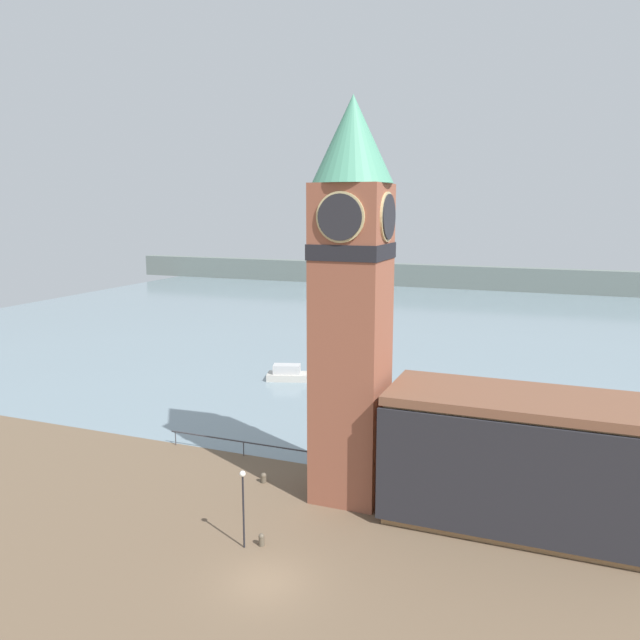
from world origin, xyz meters
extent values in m
plane|color=brown|center=(0.00, 0.00, 0.00)|extent=(160.00, 160.00, 0.00)
cube|color=gray|center=(0.00, 73.52, 0.00)|extent=(160.00, 120.00, 0.00)
cube|color=slate|center=(0.00, 113.52, 2.50)|extent=(180.00, 3.00, 5.00)
cube|color=#333338|center=(-8.29, 13.27, 1.05)|extent=(12.14, 0.08, 0.08)
cylinder|color=#333338|center=(-14.06, 13.27, 0.53)|extent=(0.07, 0.07, 1.05)
cylinder|color=#333338|center=(-8.29, 13.27, 0.53)|extent=(0.07, 0.07, 1.05)
cylinder|color=#333338|center=(-2.52, 13.27, 0.53)|extent=(0.07, 0.07, 1.05)
cube|color=brown|center=(0.81, 10.17, 9.50)|extent=(4.05, 4.05, 19.00)
cube|color=black|center=(0.81, 10.17, 15.16)|extent=(4.17, 4.17, 0.90)
cylinder|color=tan|center=(0.81, 8.08, 17.13)|extent=(2.79, 0.12, 2.79)
cylinder|color=#232328|center=(0.81, 8.00, 17.13)|extent=(2.54, 0.12, 2.54)
cylinder|color=tan|center=(2.90, 10.17, 17.13)|extent=(0.12, 2.79, 2.79)
cylinder|color=#232328|center=(2.98, 10.17, 17.13)|extent=(0.12, 2.54, 2.54)
cone|color=#4C9375|center=(0.81, 10.17, 21.43)|extent=(4.66, 4.66, 4.86)
cube|color=#9E754C|center=(10.48, 10.29, 3.51)|extent=(13.77, 5.72, 7.02)
cube|color=brown|center=(10.48, 10.29, 7.27)|extent=(14.17, 6.12, 0.50)
cube|color=#232328|center=(10.48, 7.28, 3.65)|extent=(14.27, 0.30, 6.46)
cube|color=#B7B2A8|center=(-3.98, 24.22, 0.33)|extent=(4.96, 2.76, 0.67)
cube|color=#B2B2B2|center=(-4.81, 24.37, 0.98)|extent=(2.27, 1.72, 0.62)
cube|color=#B7B2A8|center=(-12.55, 33.06, 0.35)|extent=(6.63, 3.90, 0.70)
cube|color=#B2B2B2|center=(-13.63, 32.72, 1.16)|extent=(3.08, 2.24, 0.91)
cylinder|color=brown|center=(-1.66, 2.86, 0.27)|extent=(0.31, 0.31, 0.53)
sphere|color=brown|center=(-1.66, 2.86, 0.53)|extent=(0.32, 0.32, 0.32)
cylinder|color=brown|center=(-4.98, 9.80, 0.24)|extent=(0.36, 0.36, 0.48)
sphere|color=brown|center=(-4.98, 9.80, 0.48)|extent=(0.38, 0.38, 0.38)
cylinder|color=black|center=(-2.43, 2.37, 2.02)|extent=(0.10, 0.10, 4.03)
sphere|color=silver|center=(-2.43, 2.37, 4.13)|extent=(0.32, 0.32, 0.32)
camera|label=1|loc=(12.22, -24.29, 17.69)|focal=35.00mm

